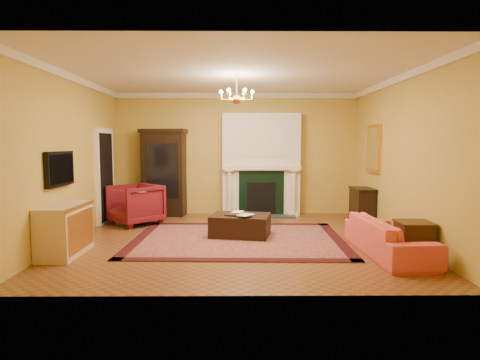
{
  "coord_description": "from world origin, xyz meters",
  "views": [
    {
      "loc": [
        0.0,
        -7.27,
        1.77
      ],
      "look_at": [
        0.06,
        0.3,
        1.08
      ],
      "focal_mm": 30.0,
      "sensor_mm": 36.0,
      "label": 1
    }
  ],
  "objects_px": {
    "wingback_armchair": "(135,202)",
    "pedestal_table": "(138,205)",
    "china_cabinet": "(164,175)",
    "commode": "(65,230)",
    "end_table": "(414,241)",
    "leather_ottoman": "(240,225)",
    "console_table": "(362,206)",
    "coral_sofa": "(389,231)"
  },
  "relations": [
    {
      "from": "wingback_armchair",
      "to": "pedestal_table",
      "type": "distance_m",
      "value": 0.27
    },
    {
      "from": "china_cabinet",
      "to": "commode",
      "type": "height_order",
      "value": "china_cabinet"
    },
    {
      "from": "end_table",
      "to": "pedestal_table",
      "type": "bearing_deg",
      "value": 153.37
    },
    {
      "from": "china_cabinet",
      "to": "pedestal_table",
      "type": "xyz_separation_m",
      "value": [
        -0.33,
        -1.33,
        -0.55
      ]
    },
    {
      "from": "wingback_armchair",
      "to": "leather_ottoman",
      "type": "height_order",
      "value": "wingback_armchair"
    },
    {
      "from": "commode",
      "to": "end_table",
      "type": "distance_m",
      "value": 5.46
    },
    {
      "from": "commode",
      "to": "console_table",
      "type": "distance_m",
      "value": 6.04
    },
    {
      "from": "coral_sofa",
      "to": "leather_ottoman",
      "type": "distance_m",
      "value": 2.69
    },
    {
      "from": "commode",
      "to": "leather_ottoman",
      "type": "xyz_separation_m",
      "value": [
        2.8,
        1.26,
        -0.19
      ]
    },
    {
      "from": "wingback_armchair",
      "to": "end_table",
      "type": "height_order",
      "value": "wingback_armchair"
    },
    {
      "from": "wingback_armchair",
      "to": "commode",
      "type": "bearing_deg",
      "value": -56.61
    },
    {
      "from": "end_table",
      "to": "console_table",
      "type": "distance_m",
      "value": 2.74
    },
    {
      "from": "end_table",
      "to": "wingback_armchair",
      "type": "bearing_deg",
      "value": 151.64
    },
    {
      "from": "pedestal_table",
      "to": "end_table",
      "type": "relative_size",
      "value": 1.43
    },
    {
      "from": "commode",
      "to": "console_table",
      "type": "bearing_deg",
      "value": 24.53
    },
    {
      "from": "commode",
      "to": "end_table",
      "type": "relative_size",
      "value": 1.96
    },
    {
      "from": "pedestal_table",
      "to": "console_table",
      "type": "xyz_separation_m",
      "value": [
        4.89,
        0.32,
        -0.08
      ]
    },
    {
      "from": "coral_sofa",
      "to": "console_table",
      "type": "height_order",
      "value": "coral_sofa"
    },
    {
      "from": "wingback_armchair",
      "to": "end_table",
      "type": "bearing_deg",
      "value": 17.05
    },
    {
      "from": "coral_sofa",
      "to": "leather_ottoman",
      "type": "xyz_separation_m",
      "value": [
        -2.34,
        1.31,
        -0.17
      ]
    },
    {
      "from": "china_cabinet",
      "to": "coral_sofa",
      "type": "height_order",
      "value": "china_cabinet"
    },
    {
      "from": "coral_sofa",
      "to": "console_table",
      "type": "relative_size",
      "value": 2.61
    },
    {
      "from": "commode",
      "to": "leather_ottoman",
      "type": "relative_size",
      "value": 1.0
    },
    {
      "from": "china_cabinet",
      "to": "end_table",
      "type": "distance_m",
      "value": 5.9
    },
    {
      "from": "wingback_armchair",
      "to": "leather_ottoman",
      "type": "relative_size",
      "value": 0.9
    },
    {
      "from": "leather_ottoman",
      "to": "console_table",
      "type": "bearing_deg",
      "value": 35.74
    },
    {
      "from": "pedestal_table",
      "to": "coral_sofa",
      "type": "relative_size",
      "value": 0.4
    },
    {
      "from": "commode",
      "to": "leather_ottoman",
      "type": "bearing_deg",
      "value": 24.45
    },
    {
      "from": "console_table",
      "to": "commode",
      "type": "bearing_deg",
      "value": -156.94
    },
    {
      "from": "china_cabinet",
      "to": "commode",
      "type": "xyz_separation_m",
      "value": [
        -0.95,
        -3.49,
        -0.61
      ]
    },
    {
      "from": "china_cabinet",
      "to": "end_table",
      "type": "height_order",
      "value": "china_cabinet"
    },
    {
      "from": "wingback_armchair",
      "to": "pedestal_table",
      "type": "height_order",
      "value": "wingback_armchair"
    },
    {
      "from": "commode",
      "to": "console_table",
      "type": "height_order",
      "value": "commode"
    },
    {
      "from": "wingback_armchair",
      "to": "leather_ottoman",
      "type": "bearing_deg",
      "value": 18.72
    },
    {
      "from": "end_table",
      "to": "leather_ottoman",
      "type": "relative_size",
      "value": 0.51
    },
    {
      "from": "china_cabinet",
      "to": "commode",
      "type": "distance_m",
      "value": 3.67
    },
    {
      "from": "pedestal_table",
      "to": "commode",
      "type": "distance_m",
      "value": 2.25
    },
    {
      "from": "end_table",
      "to": "console_table",
      "type": "relative_size",
      "value": 0.72
    },
    {
      "from": "pedestal_table",
      "to": "coral_sofa",
      "type": "distance_m",
      "value": 5.03
    },
    {
      "from": "commode",
      "to": "console_table",
      "type": "relative_size",
      "value": 1.42
    },
    {
      "from": "china_cabinet",
      "to": "console_table",
      "type": "relative_size",
      "value": 2.66
    },
    {
      "from": "china_cabinet",
      "to": "leather_ottoman",
      "type": "bearing_deg",
      "value": -44.41
    }
  ]
}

